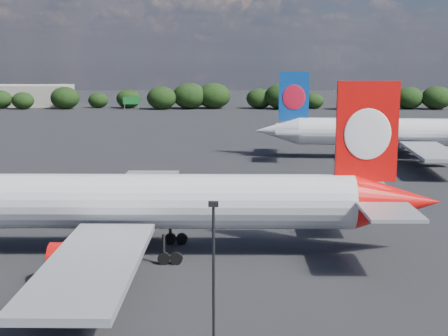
{
  "coord_description": "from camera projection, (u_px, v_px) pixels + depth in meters",
  "views": [
    {
      "loc": [
        16.41,
        -45.43,
        18.18
      ],
      "look_at": [
        16.0,
        12.0,
        8.0
      ],
      "focal_mm": 50.0,
      "sensor_mm": 36.0,
      "label": 1
    }
  ],
  "objects": [
    {
      "name": "apron_lamp_post",
      "position": [
        214.0,
        282.0,
        34.54
      ],
      "size": [
        0.55,
        0.3,
        10.5
      ],
      "color": "black",
      "rests_on": "ground"
    },
    {
      "name": "horizon_treeline",
      "position": [
        217.0,
        98.0,
        223.99
      ],
      "size": [
        207.2,
        15.66,
        9.35
      ],
      "color": "black",
      "rests_on": "ground"
    },
    {
      "name": "ground",
      "position": [
        133.0,
        165.0,
        107.09
      ],
      "size": [
        500.0,
        500.0,
        0.0
      ],
      "primitive_type": "plane",
      "color": "black",
      "rests_on": "ground"
    },
    {
      "name": "terminal_building",
      "position": [
        15.0,
        96.0,
        236.82
      ],
      "size": [
        42.0,
        16.0,
        8.0
      ],
      "color": "#A59A8E",
      "rests_on": "ground"
    },
    {
      "name": "china_southern_airliner",
      "position": [
        394.0,
        133.0,
        112.75
      ],
      "size": [
        48.25,
        45.9,
        15.74
      ],
      "color": "silver",
      "rests_on": "ground"
    },
    {
      "name": "qantas_airliner",
      "position": [
        163.0,
        203.0,
        57.73
      ],
      "size": [
        49.26,
        46.73,
        16.14
      ],
      "color": "silver",
      "rests_on": "ground"
    },
    {
      "name": "highway_sign",
      "position": [
        131.0,
        101.0,
        220.89
      ],
      "size": [
        6.0,
        0.3,
        4.5
      ],
      "color": "#166F28",
      "rests_on": "ground"
    },
    {
      "name": "billboard_yellow",
      "position": [
        216.0,
        98.0,
        226.46
      ],
      "size": [
        5.0,
        0.3,
        5.5
      ],
      "color": "yellow",
      "rests_on": "ground"
    }
  ]
}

